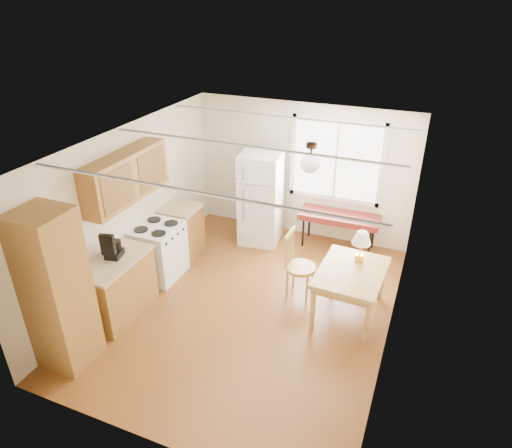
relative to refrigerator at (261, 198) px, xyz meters
The scene contains 11 objects.
room_shell 2.05m from the refrigerator, 72.64° to the right, with size 4.60×5.60×2.62m.
kitchen_run 2.79m from the refrigerator, 113.56° to the right, with size 0.65×3.40×2.20m.
window_unit 1.50m from the refrigerator, 24.69° to the left, with size 1.64×0.05×1.51m.
pendant_light 2.43m from the refrigerator, 49.47° to the right, with size 0.26×0.26×0.40m.
refrigerator is the anchor object (origin of this frame).
bench 1.45m from the refrigerator, 11.50° to the left, with size 1.43×0.55×0.66m.
dining_table 2.51m from the refrigerator, 37.62° to the right, with size 0.93×1.22×0.74m.
chair 1.75m from the refrigerator, 50.70° to the right, with size 0.46×0.46×1.05m.
table_lamp 2.39m from the refrigerator, 31.43° to the right, with size 0.27×0.27×0.47m.
coffee_maker 2.94m from the refrigerator, 112.45° to the right, with size 0.25×0.29×0.40m.
kettle 2.87m from the refrigerator, 114.52° to the right, with size 0.14×0.14×0.26m.
Camera 1 is at (2.17, -5.03, 4.28)m, focal length 32.00 mm.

